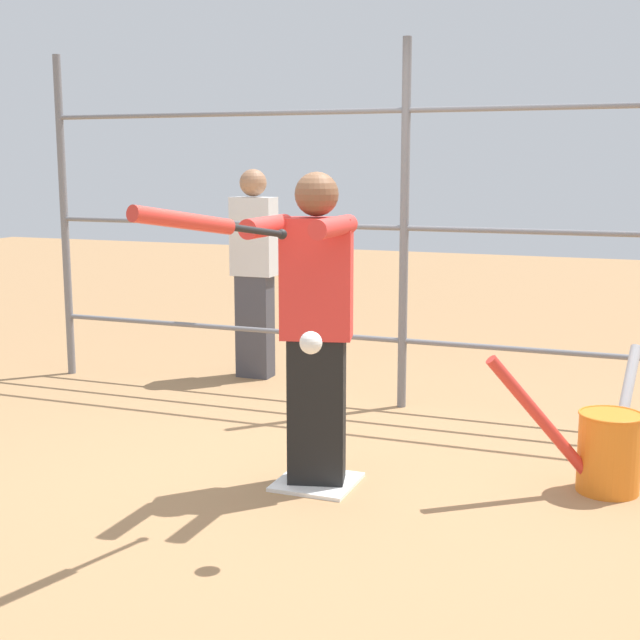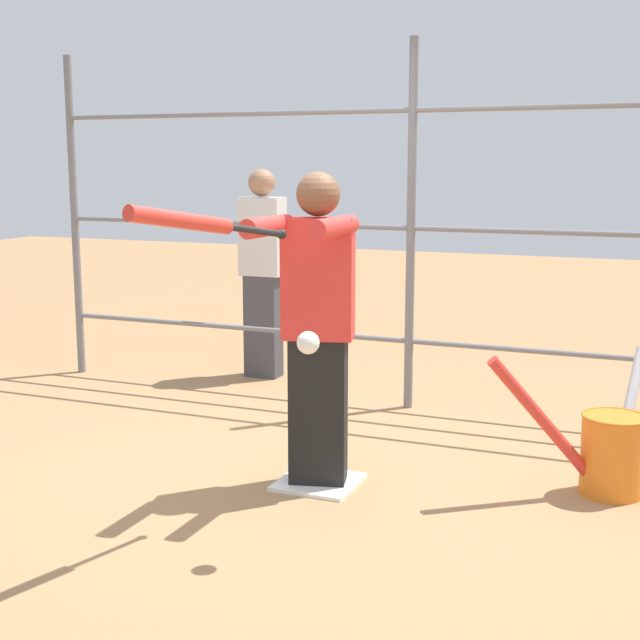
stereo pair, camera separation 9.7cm
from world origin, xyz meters
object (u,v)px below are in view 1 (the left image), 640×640
Objects in this scene: bat_bucket at (609,445)px; batter at (316,320)px; baseball_bat_swinging at (197,222)px; softball_in_flight at (311,343)px; bystander_behind_fence at (254,270)px.

batter is at bearing 18.39° from bat_bucket.
baseball_bat_swinging is at bearing 42.55° from bat_bucket.
bat_bucket is at bearing -133.32° from softball_in_flight.
baseball_bat_swinging is 0.68m from softball_in_flight.
baseball_bat_swinging is 3.27m from bystander_behind_fence.
bat_bucket is 0.62× the size of bystander_behind_fence.
batter is 1.11m from baseball_bat_swinging.
batter reaches higher than bat_bucket.
bystander_behind_fence is (1.58, -2.79, -0.08)m from softball_in_flight.
baseball_bat_swinging is at bearing 27.23° from softball_in_flight.
batter is 2.43m from bystander_behind_fence.
batter is 1.00× the size of bystander_behind_fence.
bat_bucket is at bearing -137.45° from baseball_bat_swinging.
softball_in_flight is 0.06× the size of bystander_behind_fence.
batter is 1.77× the size of baseball_bat_swinging.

